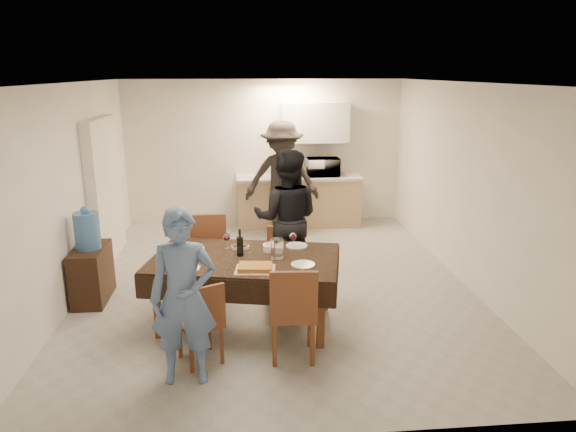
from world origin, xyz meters
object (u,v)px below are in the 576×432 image
object	(u,v)px
dining_table	(245,260)
console	(92,274)
water_pitcher	(277,248)
water_jug	(87,231)
person_far	(287,219)
microwave	(323,167)
person_kitchen	(282,178)
person_near	(184,297)
savoury_tart	(255,267)
wine_bottle	(240,242)

from	to	relation	value
dining_table	console	distance (m)	2.07
console	water_pitcher	size ratio (longest dim) A/B	3.41
water_jug	person_far	distance (m)	2.44
water_jug	microwave	world-z (taller)	microwave
water_jug	person_kitchen	size ratio (longest dim) A/B	0.23
water_pitcher	person_near	bearing A→B (deg)	-131.99
water_pitcher	microwave	bearing A→B (deg)	73.92
water_pitcher	savoury_tart	world-z (taller)	water_pitcher
wine_bottle	microwave	xyz separation A→B (m)	(1.49, 3.70, 0.13)
water_jug	savoury_tart	bearing A→B (deg)	-30.39
console	microwave	bearing A→B (deg)	41.84
savoury_tart	person_near	size ratio (longest dim) A/B	0.25
wine_bottle	person_near	xyz separation A→B (m)	(-0.50, -1.10, -0.12)
savoury_tart	microwave	size ratio (longest dim) A/B	0.69
console	water_jug	size ratio (longest dim) A/B	1.65
console	water_pitcher	world-z (taller)	water_pitcher
wine_bottle	person_kitchen	distance (m)	3.32
water_pitcher	person_kitchen	size ratio (longest dim) A/B	0.11
person_far	water_jug	bearing A→B (deg)	16.99
person_kitchen	console	bearing A→B (deg)	-135.24
dining_table	person_kitchen	distance (m)	3.37
person_near	person_far	world-z (taller)	person_far
wine_bottle	savoury_tart	world-z (taller)	wine_bottle
wine_bottle	water_jug	bearing A→B (deg)	158.26
wine_bottle	water_pitcher	world-z (taller)	wine_bottle
water_jug	savoury_tart	distance (m)	2.29
microwave	person_kitchen	xyz separation A→B (m)	(-0.78, -0.45, -0.10)
savoury_tart	person_far	bearing A→B (deg)	72.53
console	person_kitchen	world-z (taller)	person_kitchen
console	person_far	world-z (taller)	person_far
console	water_pitcher	distance (m)	2.43
water_pitcher	savoury_tart	bearing A→B (deg)	-127.15
person_kitchen	microwave	bearing A→B (deg)	30.12
microwave	person_kitchen	size ratio (longest dim) A/B	0.30
wine_bottle	person_kitchen	world-z (taller)	person_kitchen
person_near	person_far	xyz separation A→B (m)	(1.10, 2.10, 0.09)
savoury_tart	person_near	distance (m)	0.93
savoury_tart	person_kitchen	size ratio (longest dim) A/B	0.21
water_pitcher	savoury_tart	size ratio (longest dim) A/B	0.53
dining_table	person_near	world-z (taller)	person_near
wine_bottle	person_far	world-z (taller)	person_far
dining_table	person_far	world-z (taller)	person_far
person_far	dining_table	bearing A→B (deg)	72.90
dining_table	person_far	bearing A→B (deg)	74.26
water_pitcher	wine_bottle	bearing A→B (deg)	165.96
dining_table	microwave	bearing A→B (deg)	80.82
console	wine_bottle	distance (m)	2.05
water_jug	water_pitcher	world-z (taller)	water_jug
person_far	person_kitchen	size ratio (longest dim) A/B	0.93
microwave	person_kitchen	distance (m)	0.90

